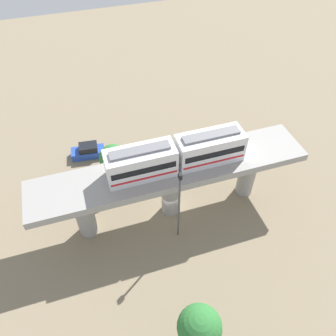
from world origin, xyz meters
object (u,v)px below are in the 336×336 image
tree_near_viaduct (113,158)px  train (176,155)px  parked_car_blue (88,151)px  parked_car_black (176,159)px  tree_mid_lot (199,327)px  signal_post (179,204)px

tree_near_viaduct → train: bearing=42.4°
train → parked_car_blue: 15.98m
train → parked_car_black: train is taller
tree_mid_lot → signal_post: signal_post is taller
parked_car_blue → tree_near_viaduct: size_ratio=0.78×
parked_car_blue → tree_near_viaduct: bearing=30.5°
tree_near_viaduct → parked_car_black: bearing=95.7°
parked_car_black → tree_mid_lot: 21.65m
tree_near_viaduct → parked_car_blue: bearing=-156.2°
parked_car_black → tree_mid_lot: (20.73, -5.31, 3.31)m
train → tree_mid_lot: (14.05, -2.84, -4.30)m
train → parked_car_blue: (-11.61, -7.91, -7.61)m
tree_mid_lot → signal_post: (-10.65, 2.05, 1.17)m
train → signal_post: (3.40, -0.79, -3.12)m
tree_near_viaduct → tree_mid_lot: bearing=7.3°
train → parked_car_black: bearing=159.8°
parked_car_blue → tree_near_viaduct: tree_near_viaduct is taller
train → signal_post: bearing=-13.1°
train → signal_post: train is taller
parked_car_blue → signal_post: size_ratio=0.47×
tree_mid_lot → signal_post: size_ratio=0.62×
parked_car_black → tree_near_viaduct: bearing=-95.0°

